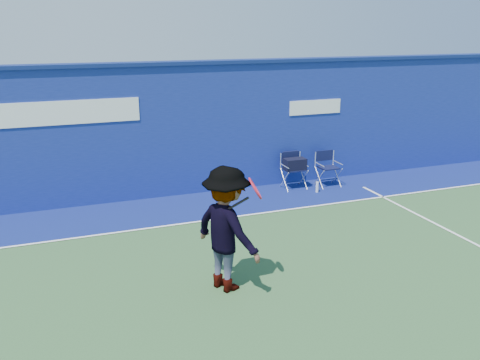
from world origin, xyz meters
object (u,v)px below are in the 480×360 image
object	(u,v)px
tennis_player	(227,229)
directors_chair_left	(294,173)
water_bottle	(317,187)
directors_chair_right	(328,175)

from	to	relation	value
tennis_player	directors_chair_left	bearing A→B (deg)	52.67
tennis_player	water_bottle	bearing A→B (deg)	45.70
directors_chair_left	directors_chair_right	world-z (taller)	directors_chair_left
directors_chair_right	water_bottle	bearing A→B (deg)	-142.27
directors_chair_right	tennis_player	xyz separation A→B (m)	(-4.02, -3.99, 0.69)
water_bottle	tennis_player	size ratio (longest dim) A/B	0.14
directors_chair_right	tennis_player	size ratio (longest dim) A/B	0.45
directors_chair_left	water_bottle	world-z (taller)	directors_chair_left
directors_chair_left	tennis_player	world-z (taller)	tennis_player
directors_chair_left	tennis_player	xyz separation A→B (m)	(-3.13, -4.11, 0.59)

